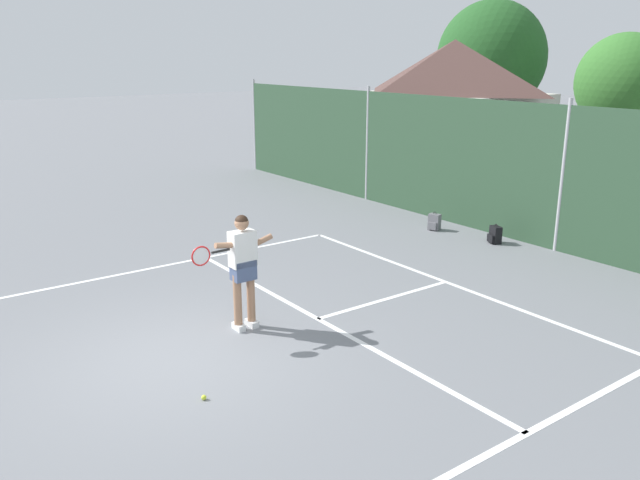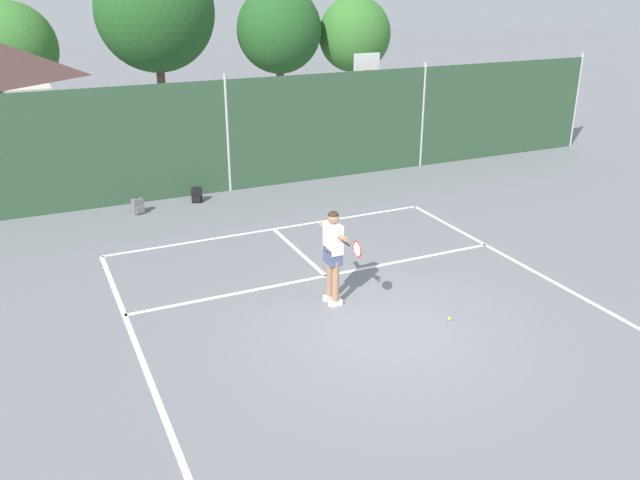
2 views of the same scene
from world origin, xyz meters
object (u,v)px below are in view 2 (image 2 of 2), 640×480
backpack_black (197,195)px  tennis_player (333,249)px  basketball_hoop (365,93)px  backpack_grey (138,206)px  tennis_ball (450,319)px

backpack_black → tennis_player: bearing=-83.8°
basketball_hoop → backpack_black: size_ratio=7.67×
basketball_hoop → tennis_player: 10.42m
basketball_hoop → backpack_grey: bearing=-165.2°
basketball_hoop → tennis_ball: basketball_hoop is taller
basketball_hoop → backpack_black: (-6.18, -1.78, -2.12)m
tennis_player → basketball_hoop: bearing=58.5°
tennis_player → backpack_grey: tennis_player is taller
tennis_ball → backpack_grey: bearing=116.0°
tennis_player → tennis_ball: size_ratio=28.10×
tennis_player → tennis_ball: bearing=-43.0°
tennis_ball → backpack_grey: (-4.03, 8.27, 0.16)m
basketball_hoop → tennis_ball: (-3.79, -10.33, -2.28)m
basketball_hoop → tennis_player: size_ratio=1.91×
tennis_ball → backpack_black: (-2.39, 8.55, 0.16)m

